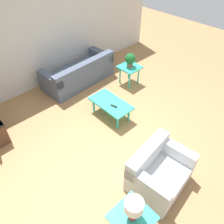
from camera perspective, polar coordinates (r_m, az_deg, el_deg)
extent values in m
plane|color=#A87A4C|center=(4.76, 5.65, -5.60)|extent=(14.00, 14.00, 0.00)
cube|color=silver|center=(6.06, -16.65, 19.52)|extent=(0.12, 7.20, 2.70)
cube|color=#4C566B|center=(6.21, -8.74, 9.40)|extent=(0.96, 2.01, 0.41)
cube|color=#4C566B|center=(5.81, -7.02, 11.30)|extent=(0.32, 1.97, 0.31)
cube|color=#4C566B|center=(6.56, -2.97, 14.77)|extent=(0.86, 0.25, 0.20)
cube|color=#4C566B|center=(5.65, -15.93, 8.31)|extent=(0.86, 0.25, 0.20)
cube|color=silver|center=(3.95, 12.30, -16.23)|extent=(0.88, 1.07, 0.40)
cube|color=silver|center=(3.70, 9.31, -10.83)|extent=(0.31, 1.01, 0.36)
cube|color=silver|center=(3.47, 9.36, -18.13)|extent=(0.79, 0.24, 0.24)
cube|color=silver|center=(3.93, 16.13, -9.57)|extent=(0.79, 0.24, 0.24)
cube|color=#2DB79E|center=(4.90, -0.35, 2.34)|extent=(0.99, 0.53, 0.04)
cylinder|color=#2DB79E|center=(4.91, 4.38, -0.76)|extent=(0.05, 0.05, 0.36)
cylinder|color=#2DB79E|center=(5.35, -1.96, 3.52)|extent=(0.05, 0.05, 0.36)
cylinder|color=#2DB79E|center=(4.72, 1.49, -2.71)|extent=(0.05, 0.05, 0.36)
cylinder|color=#2DB79E|center=(5.18, -4.81, 1.88)|extent=(0.05, 0.05, 0.36)
cube|color=#2DB79E|center=(5.95, 4.64, 11.62)|extent=(0.53, 0.53, 0.04)
cylinder|color=#2DB79E|center=(6.10, 6.88, 9.39)|extent=(0.04, 0.04, 0.49)
cylinder|color=#2DB79E|center=(6.30, 4.44, 10.68)|extent=(0.04, 0.04, 0.49)
cylinder|color=#2DB79E|center=(5.87, 4.58, 8.16)|extent=(0.04, 0.04, 0.49)
cylinder|color=#2DB79E|center=(6.07, 2.12, 9.52)|extent=(0.04, 0.04, 0.49)
cube|color=#2DB79E|center=(3.23, 5.31, -25.70)|extent=(0.53, 0.53, 0.04)
cylinder|color=#2DB79E|center=(3.57, 4.84, -23.62)|extent=(0.04, 0.04, 0.49)
cylinder|color=brown|center=(5.91, 4.68, 12.24)|extent=(0.15, 0.15, 0.11)
sphere|color=#195B28|center=(5.82, 4.78, 13.73)|extent=(0.28, 0.28, 0.28)
cylinder|color=red|center=(3.11, 5.47, -24.75)|extent=(0.11, 0.11, 0.23)
cylinder|color=white|center=(2.93, 5.74, -23.20)|extent=(0.25, 0.25, 0.16)
cube|color=black|center=(4.77, 0.46, 1.56)|extent=(0.16, 0.07, 0.02)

